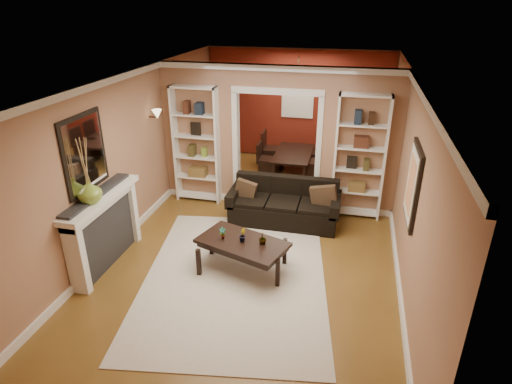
% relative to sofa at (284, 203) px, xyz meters
% --- Properties ---
extents(floor, '(8.00, 8.00, 0.00)m').
position_rel_sofa_xyz_m(floor, '(-0.29, -0.45, -0.39)').
color(floor, brown).
rests_on(floor, ground).
extents(ceiling, '(8.00, 8.00, 0.00)m').
position_rel_sofa_xyz_m(ceiling, '(-0.29, -0.45, 2.31)').
color(ceiling, white).
rests_on(ceiling, ground).
extents(wall_back, '(8.00, 0.00, 8.00)m').
position_rel_sofa_xyz_m(wall_back, '(-0.29, 3.55, 0.96)').
color(wall_back, '#A37456').
rests_on(wall_back, ground).
extents(wall_front, '(8.00, 0.00, 8.00)m').
position_rel_sofa_xyz_m(wall_front, '(-0.29, -4.45, 0.96)').
color(wall_front, '#A37456').
rests_on(wall_front, ground).
extents(wall_left, '(0.00, 8.00, 8.00)m').
position_rel_sofa_xyz_m(wall_left, '(-2.54, -0.45, 0.96)').
color(wall_left, '#A37456').
rests_on(wall_left, ground).
extents(wall_right, '(0.00, 8.00, 8.00)m').
position_rel_sofa_xyz_m(wall_right, '(1.96, -0.45, 0.96)').
color(wall_right, '#A37456').
rests_on(wall_right, ground).
extents(partition_wall, '(4.50, 0.15, 2.70)m').
position_rel_sofa_xyz_m(partition_wall, '(-0.29, 0.75, 0.96)').
color(partition_wall, '#A37456').
rests_on(partition_wall, floor).
extents(red_back_panel, '(4.44, 0.04, 2.64)m').
position_rel_sofa_xyz_m(red_back_panel, '(-0.29, 3.52, 0.93)').
color(red_back_panel, maroon).
rests_on(red_back_panel, floor).
extents(dining_window, '(0.78, 0.03, 0.98)m').
position_rel_sofa_xyz_m(dining_window, '(-0.29, 3.48, 1.16)').
color(dining_window, '#8CA5CC').
rests_on(dining_window, wall_back).
extents(area_rug, '(3.16, 4.03, 0.01)m').
position_rel_sofa_xyz_m(area_rug, '(-0.40, -1.86, -0.39)').
color(area_rug, beige).
rests_on(area_rug, floor).
extents(sofa, '(2.01, 0.87, 0.78)m').
position_rel_sofa_xyz_m(sofa, '(0.00, 0.00, 0.00)').
color(sofa, black).
rests_on(sofa, floor).
extents(pillow_left, '(0.38, 0.14, 0.37)m').
position_rel_sofa_xyz_m(pillow_left, '(-0.71, -0.02, 0.18)').
color(pillow_left, '#503822').
rests_on(pillow_left, sofa).
extents(pillow_right, '(0.46, 0.16, 0.45)m').
position_rel_sofa_xyz_m(pillow_right, '(0.71, -0.02, 0.21)').
color(pillow_right, '#503822').
rests_on(pillow_right, sofa).
extents(coffee_table, '(1.46, 1.09, 0.50)m').
position_rel_sofa_xyz_m(coffee_table, '(-0.34, -1.64, -0.14)').
color(coffee_table, black).
rests_on(coffee_table, floor).
extents(plant_left, '(0.12, 0.10, 0.19)m').
position_rel_sofa_xyz_m(plant_left, '(-0.65, -1.64, 0.20)').
color(plant_left, '#336626').
rests_on(plant_left, coffee_table).
extents(plant_center, '(0.11, 0.13, 0.21)m').
position_rel_sofa_xyz_m(plant_center, '(-0.34, -1.64, 0.21)').
color(plant_center, '#336626').
rests_on(plant_center, coffee_table).
extents(plant_right, '(0.15, 0.15, 0.20)m').
position_rel_sofa_xyz_m(plant_right, '(-0.04, -1.64, 0.20)').
color(plant_right, '#336626').
rests_on(plant_right, coffee_table).
extents(bookshelf_left, '(0.90, 0.30, 2.30)m').
position_rel_sofa_xyz_m(bookshelf_left, '(-1.84, 0.58, 0.76)').
color(bookshelf_left, white).
rests_on(bookshelf_left, floor).
extents(bookshelf_right, '(0.90, 0.30, 2.30)m').
position_rel_sofa_xyz_m(bookshelf_right, '(1.26, 0.58, 0.76)').
color(bookshelf_right, white).
rests_on(bookshelf_right, floor).
extents(fireplace, '(0.32, 1.70, 1.16)m').
position_rel_sofa_xyz_m(fireplace, '(-2.38, -1.95, 0.19)').
color(fireplace, white).
rests_on(fireplace, floor).
extents(vase, '(0.35, 0.35, 0.35)m').
position_rel_sofa_xyz_m(vase, '(-2.38, -2.18, 0.94)').
color(vase, olive).
rests_on(vase, fireplace).
extents(mirror, '(0.03, 0.95, 1.10)m').
position_rel_sofa_xyz_m(mirror, '(-2.52, -1.95, 1.41)').
color(mirror, silver).
rests_on(mirror, wall_left).
extents(wall_sconce, '(0.18, 0.18, 0.22)m').
position_rel_sofa_xyz_m(wall_sconce, '(-2.44, 0.10, 1.44)').
color(wall_sconce, '#FFE0A5').
rests_on(wall_sconce, wall_left).
extents(framed_art, '(0.04, 0.85, 1.05)m').
position_rel_sofa_xyz_m(framed_art, '(1.92, -1.45, 1.16)').
color(framed_art, black).
rests_on(framed_art, wall_right).
extents(dining_table, '(1.49, 0.83, 0.52)m').
position_rel_sofa_xyz_m(dining_table, '(-0.16, 2.37, -0.13)').
color(dining_table, black).
rests_on(dining_table, floor).
extents(dining_chair_nw, '(0.49, 0.49, 0.82)m').
position_rel_sofa_xyz_m(dining_chair_nw, '(-0.71, 2.07, 0.02)').
color(dining_chair_nw, black).
rests_on(dining_chair_nw, floor).
extents(dining_chair_ne, '(0.54, 0.54, 0.88)m').
position_rel_sofa_xyz_m(dining_chair_ne, '(0.39, 2.07, 0.05)').
color(dining_chair_ne, black).
rests_on(dining_chair_ne, floor).
extents(dining_chair_sw, '(0.56, 0.56, 0.92)m').
position_rel_sofa_xyz_m(dining_chair_sw, '(-0.71, 2.67, 0.07)').
color(dining_chair_sw, black).
rests_on(dining_chair_sw, floor).
extents(dining_chair_se, '(0.59, 0.59, 0.90)m').
position_rel_sofa_xyz_m(dining_chair_se, '(0.39, 2.67, 0.06)').
color(dining_chair_se, black).
rests_on(dining_chair_se, floor).
extents(chandelier, '(0.50, 0.50, 0.30)m').
position_rel_sofa_xyz_m(chandelier, '(-0.29, 2.25, 1.63)').
color(chandelier, '#3A271A').
rests_on(chandelier, ceiling).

